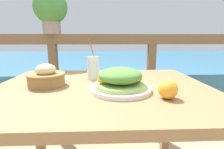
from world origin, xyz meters
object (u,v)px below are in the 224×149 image
at_px(potted_plant, 50,9).
at_px(salad_plate, 120,81).
at_px(drink_glass, 93,68).
at_px(bread_basket, 46,77).

bearing_deg(potted_plant, salad_plate, -56.25).
distance_m(drink_glass, bread_basket, 0.28).
relative_size(drink_glass, potted_plant, 0.66).
xyz_separation_m(salad_plate, potted_plant, (-0.54, 0.80, 0.45)).
bearing_deg(bread_basket, potted_plant, 102.41).
relative_size(salad_plate, bread_basket, 1.48).
xyz_separation_m(salad_plate, drink_glass, (-0.14, 0.24, 0.02)).
xyz_separation_m(bread_basket, potted_plant, (-0.15, 0.70, 0.45)).
distance_m(salad_plate, potted_plant, 1.07).
height_order(bread_basket, potted_plant, potted_plant).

